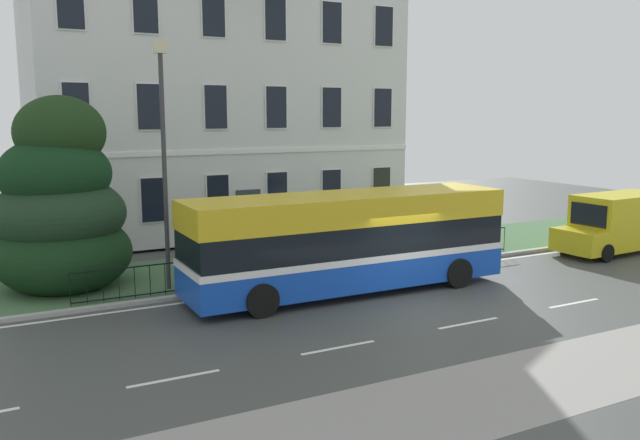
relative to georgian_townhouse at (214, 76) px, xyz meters
name	(u,v)px	position (x,y,z in m)	size (l,w,h in m)	color
ground_plane	(408,298)	(1.09, -14.29, -7.28)	(60.00, 56.00, 0.18)	#3F4442
georgian_townhouse	(214,76)	(0.00, 0.00, 0.00)	(16.55, 8.19, 14.21)	silver
iron_verge_railing	(323,260)	(0.00, -10.85, -6.64)	(16.34, 0.04, 0.97)	black
evergreen_tree	(60,209)	(-8.02, -8.38, -4.68)	(4.24, 4.24, 6.23)	#423328
single_decker_bus	(348,241)	(-0.17, -12.78, -5.63)	(10.38, 2.79, 3.09)	blue
white_panel_van	(617,223)	(12.41, -12.69, -6.06)	(5.24, 2.33, 2.34)	gold
street_lamp_post	(164,152)	(-5.18, -10.27, -2.87)	(0.36, 0.24, 7.54)	#333338
litter_bin	(295,254)	(-0.64, -9.99, -6.53)	(0.56, 0.56, 1.22)	black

